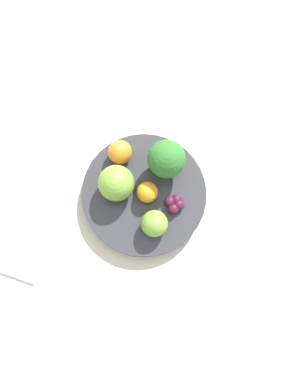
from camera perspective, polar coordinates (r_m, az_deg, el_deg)
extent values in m
plane|color=gray|center=(0.69, 0.00, -0.96)|extent=(6.00, 6.00, 0.00)
cube|color=beige|center=(0.68, 0.00, -0.80)|extent=(1.20, 1.20, 0.02)
cylinder|color=#2D2D33|center=(0.66, 0.00, -0.41)|extent=(0.22, 0.22, 0.03)
cylinder|color=#8CB76B|center=(0.65, 3.28, 4.18)|extent=(0.02, 0.02, 0.02)
sphere|color=#2D6B28|center=(0.61, 3.46, 5.05)|extent=(0.06, 0.06, 0.06)
sphere|color=olive|center=(0.62, -4.26, 1.35)|extent=(0.06, 0.06, 0.06)
sphere|color=olive|center=(0.61, 1.60, -4.83)|extent=(0.04, 0.04, 0.04)
sphere|color=orange|center=(0.63, 0.45, -0.17)|extent=(0.04, 0.04, 0.04)
sphere|color=orange|center=(0.64, -3.68, 6.07)|extent=(0.04, 0.04, 0.04)
sphere|color=#47142D|center=(0.64, 5.36, -1.90)|extent=(0.02, 0.02, 0.02)
sphere|color=#47142D|center=(0.64, 4.98, -1.19)|extent=(0.02, 0.02, 0.02)
sphere|color=#47142D|center=(0.63, 3.98, -1.38)|extent=(0.02, 0.02, 0.02)
sphere|color=#47142D|center=(0.63, 4.50, -2.58)|extent=(0.02, 0.02, 0.02)
cube|color=white|center=(0.70, -19.54, -5.66)|extent=(0.15, 0.15, 0.01)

